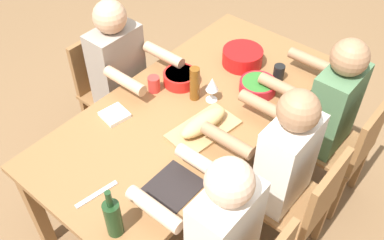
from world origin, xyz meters
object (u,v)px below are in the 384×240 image
wine_glass (212,85)px  dining_table (192,116)px  cutting_board (203,130)px  serving_bowl_greens (258,86)px  wine_bottle (113,217)px  cup_near_right (279,73)px  cup_far_center (154,84)px  diner_near_center (279,161)px  serving_bowl_salad (243,56)px  bread_loaf (204,122)px  napkin_stack (115,115)px  diner_near_right (327,109)px  beer_bottle (195,84)px  serving_bowl_fruit (180,77)px  diner_far_center (122,72)px  diner_near_left (217,230)px  chair_near_right (346,147)px  chair_far_center (108,85)px  chair_near_center (302,203)px

wine_glass → dining_table: bearing=156.4°
cutting_board → wine_glass: (0.23, 0.12, 0.11)m
serving_bowl_greens → wine_bottle: (-1.23, -0.05, 0.07)m
cup_near_right → cup_far_center: cup_near_right is taller
diner_near_center → serving_bowl_salad: (0.53, 0.62, 0.10)m
bread_loaf → napkin_stack: size_ratio=2.29×
diner_near_center → bread_loaf: diner_near_center is taller
diner_near_center → cutting_board: 0.45m
bread_loaf → cup_far_center: bearing=80.2°
serving_bowl_greens → serving_bowl_salad: bearing=54.4°
diner_near_right → beer_bottle: 0.81m
wine_glass → cup_far_center: size_ratio=1.65×
serving_bowl_fruit → wine_glass: (-0.00, -0.25, 0.07)m
diner_far_center → diner_near_left: bearing=-114.2°
wine_bottle → beer_bottle: bearing=18.3°
serving_bowl_fruit → wine_bottle: (-0.98, -0.47, 0.06)m
dining_table → beer_bottle: (0.07, 0.04, 0.19)m
dining_table → diner_near_right: bearing=-48.1°
diner_near_right → dining_table: bearing=131.9°
diner_near_right → diner_near_left: 1.08m
dining_table → bread_loaf: bearing=-122.4°
diner_far_center → serving_bowl_fruit: bearing=-73.3°
diner_far_center → chair_near_right: bearing=-68.7°
serving_bowl_salad → serving_bowl_fruit: bearing=156.4°
chair_far_center → chair_near_right: bearing=-71.0°
bread_loaf → wine_bottle: bearing=-173.0°
diner_near_center → cup_near_right: size_ratio=11.58×
diner_near_right → beer_bottle: size_ratio=5.45×
diner_near_right → bread_loaf: 0.79m
wine_glass → cup_near_right: 0.47m
cup_near_right → napkin_stack: (-0.89, 0.54, -0.04)m
serving_bowl_salad → cup_near_right: serving_bowl_salad is taller
diner_near_center → napkin_stack: size_ratio=8.57×
chair_near_right → bread_loaf: size_ratio=2.66×
wine_glass → cup_far_center: bearing=115.6°
wine_bottle → beer_bottle: (0.93, 0.31, 0.00)m
diner_near_left → chair_far_center: size_ratio=1.41×
diner_near_center → wine_bottle: diner_near_center is taller
diner_near_right → serving_bowl_salad: 0.63m
chair_near_center → cup_far_center: size_ratio=8.46×
diner_near_left → diner_far_center: bearing=65.8°
serving_bowl_greens → serving_bowl_fruit: (-0.25, 0.41, 0.00)m
chair_near_center → serving_bowl_salad: (0.53, 0.81, 0.32)m
chair_far_center → beer_bottle: beer_bottle is taller
beer_bottle → napkin_stack: size_ratio=1.57×
serving_bowl_fruit → beer_bottle: (-0.05, -0.16, 0.06)m
cup_far_center → diner_near_center: bearing=-87.7°
diner_near_left → wine_bottle: (-0.32, 0.33, 0.15)m
serving_bowl_salad → chair_near_right: bearing=-89.5°
cup_near_right → beer_bottle: bearing=148.6°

